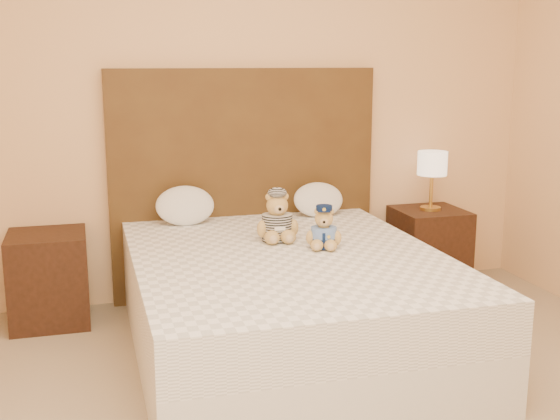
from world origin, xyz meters
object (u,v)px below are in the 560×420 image
(nightstand_left, at_px, (49,278))
(teddy_police, at_px, (324,227))
(teddy_prisoner, at_px, (277,216))
(nightstand_right, at_px, (428,249))
(pillow_right, at_px, (318,198))
(bed, at_px, (288,303))
(lamp, at_px, (432,166))
(pillow_left, at_px, (185,204))

(nightstand_left, height_order, teddy_police, teddy_police)
(teddy_prisoner, bearing_deg, nightstand_right, 27.07)
(teddy_police, relative_size, pillow_right, 0.70)
(bed, relative_size, teddy_police, 8.59)
(bed, xyz_separation_m, lamp, (1.25, 0.80, 0.57))
(nightstand_left, bearing_deg, pillow_right, 1.01)
(nightstand_left, distance_m, nightstand_right, 2.50)
(bed, bearing_deg, pillow_right, 61.43)
(teddy_prisoner, bearing_deg, lamp, 27.07)
(pillow_left, bearing_deg, teddy_police, -50.27)
(lamp, bearing_deg, nightstand_left, 180.00)
(pillow_right, bearing_deg, lamp, -2.15)
(nightstand_right, height_order, teddy_prisoner, teddy_prisoner)
(teddy_police, bearing_deg, lamp, 54.23)
(bed, xyz_separation_m, nightstand_left, (-1.25, 0.80, -0.00))
(lamp, xyz_separation_m, teddy_police, (-1.03, -0.74, -0.18))
(nightstand_right, xyz_separation_m, teddy_prisoner, (-1.23, -0.52, 0.42))
(nightstand_left, distance_m, lamp, 2.56)
(teddy_police, xyz_separation_m, pillow_left, (-0.64, 0.77, 0.01))
(teddy_prisoner, bearing_deg, pillow_right, 56.03)
(nightstand_left, height_order, teddy_prisoner, teddy_prisoner)
(nightstand_left, height_order, lamp, lamp)
(nightstand_right, relative_size, pillow_left, 1.51)
(nightstand_right, bearing_deg, pillow_right, 177.85)
(nightstand_left, bearing_deg, teddy_prisoner, -22.20)
(nightstand_right, bearing_deg, nightstand_left, 180.00)
(bed, bearing_deg, nightstand_right, 32.62)
(bed, distance_m, pillow_right, 1.02)
(bed, xyz_separation_m, teddy_police, (0.22, 0.06, 0.39))
(nightstand_right, relative_size, pillow_right, 1.64)
(lamp, bearing_deg, pillow_left, 178.97)
(lamp, height_order, teddy_prisoner, lamp)
(bed, height_order, nightstand_left, same)
(teddy_prisoner, distance_m, pillow_right, 0.70)
(lamp, height_order, pillow_left, lamp)
(teddy_prisoner, bearing_deg, teddy_police, -43.93)
(bed, relative_size, nightstand_right, 3.64)
(nightstand_left, xyz_separation_m, teddy_police, (1.47, -0.74, 0.39))
(nightstand_left, xyz_separation_m, pillow_left, (0.83, 0.03, 0.40))
(nightstand_right, distance_m, lamp, 0.57)
(nightstand_right, distance_m, pillow_right, 0.89)
(teddy_police, distance_m, teddy_prisoner, 0.30)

